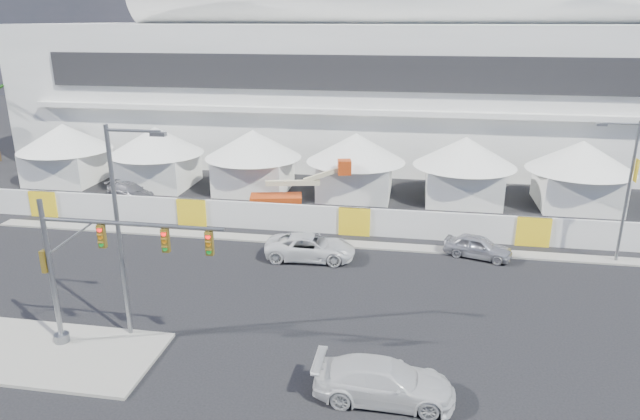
% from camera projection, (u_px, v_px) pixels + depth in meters
% --- Properties ---
extents(ground, '(160.00, 160.00, 0.00)m').
position_uv_depth(ground, '(199.00, 332.00, 27.76)').
color(ground, black).
rests_on(ground, ground).
extents(median_island, '(10.00, 5.00, 0.15)m').
position_uv_depth(median_island, '(49.00, 353.00, 25.89)').
color(median_island, gray).
rests_on(median_island, ground).
extents(far_curb, '(80.00, 1.20, 0.12)m').
position_uv_depth(far_curb, '(570.00, 258.00, 36.24)').
color(far_curb, gray).
rests_on(far_curb, ground).
extents(stadium, '(80.00, 24.80, 21.98)m').
position_uv_depth(stadium, '(408.00, 68.00, 62.14)').
color(stadium, silver).
rests_on(stadium, ground).
extents(tent_row, '(53.40, 8.40, 5.40)m').
position_uv_depth(tent_row, '(304.00, 158.00, 49.10)').
color(tent_row, white).
rests_on(tent_row, ground).
extents(hoarding_fence, '(70.00, 0.25, 2.00)m').
position_uv_depth(hoarding_fence, '(355.00, 221.00, 40.04)').
color(hoarding_fence, silver).
rests_on(hoarding_fence, ground).
extents(sedan_silver, '(2.89, 4.56, 1.44)m').
position_uv_depth(sedan_silver, '(478.00, 246.00, 36.33)').
color(sedan_silver, silver).
rests_on(sedan_silver, ground).
extents(pickup_curb, '(2.88, 5.79, 1.58)m').
position_uv_depth(pickup_curb, '(310.00, 247.00, 36.07)').
color(pickup_curb, silver).
rests_on(pickup_curb, ground).
extents(pickup_near, '(2.32, 5.66, 1.64)m').
position_uv_depth(pickup_near, '(384.00, 381.00, 22.67)').
color(pickup_near, silver).
rests_on(pickup_near, ground).
extents(lot_car_c, '(3.80, 5.12, 1.38)m').
position_uv_depth(lot_car_c, '(130.00, 192.00, 47.97)').
color(lot_car_c, '#A2A1A6').
rests_on(lot_car_c, ground).
extents(traffic_mast, '(8.61, 0.68, 6.99)m').
position_uv_depth(traffic_mast, '(89.00, 269.00, 25.18)').
color(traffic_mast, slate).
rests_on(traffic_mast, median_island).
extents(streetlight_median, '(2.79, 0.28, 10.08)m').
position_uv_depth(streetlight_median, '(123.00, 220.00, 25.57)').
color(streetlight_median, slate).
rests_on(streetlight_median, median_island).
extents(streetlight_curb, '(2.64, 0.59, 8.91)m').
position_uv_depth(streetlight_curb, '(626.00, 183.00, 34.21)').
color(streetlight_curb, gray).
rests_on(streetlight_curb, ground).
extents(boom_lift, '(8.18, 2.60, 4.05)m').
position_uv_depth(boom_lift, '(285.00, 198.00, 45.01)').
color(boom_lift, '#B93C11').
rests_on(boom_lift, ground).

